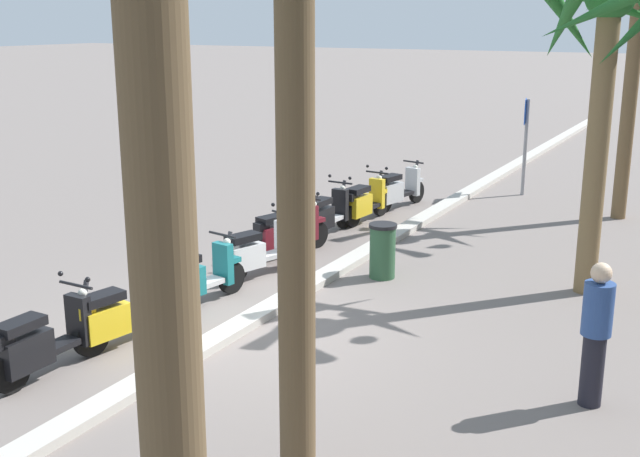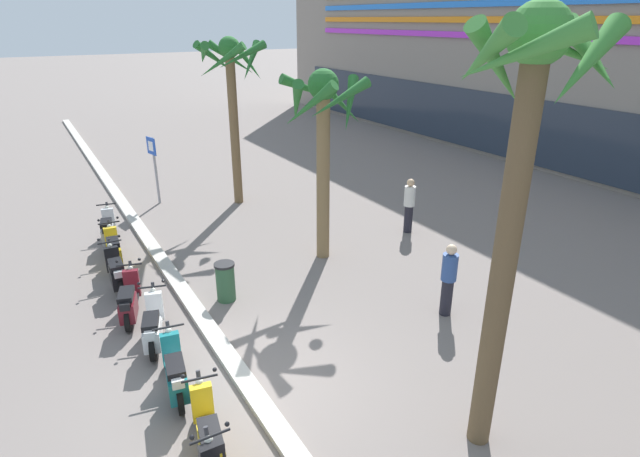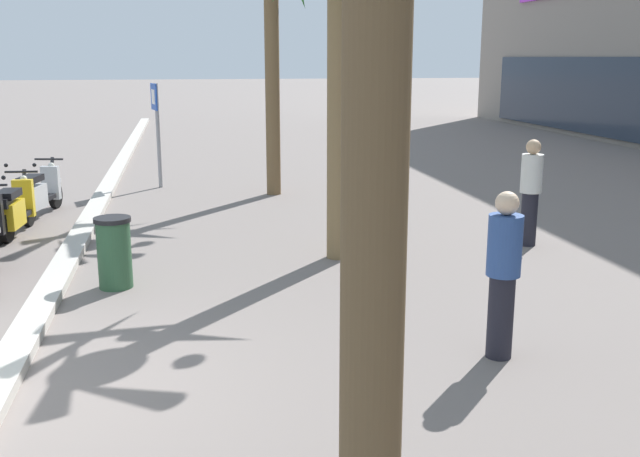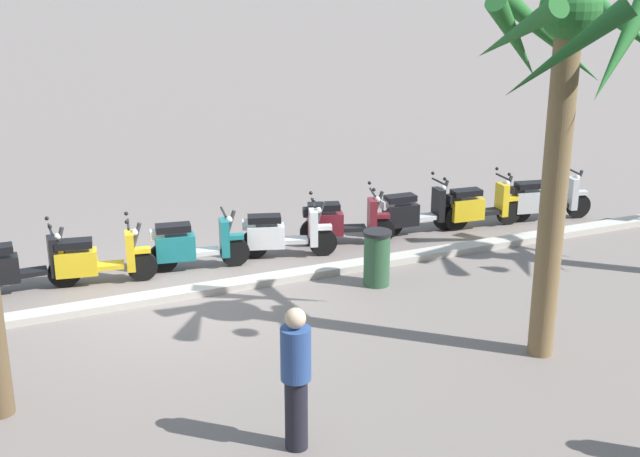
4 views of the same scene
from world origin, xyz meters
name	(u,v)px [view 4 (image 4 of 4)]	position (x,y,z in m)	size (l,w,h in m)	color
ground_plane	(181,299)	(0.00, 0.00, 0.00)	(200.00, 200.00, 0.00)	slate
curb_strip	(179,293)	(0.00, -0.10, 0.06)	(60.00, 0.36, 0.12)	#BCB7AD
scooter_silver_gap_after_mid	(543,199)	(-8.02, -1.09, 0.45)	(1.84, 0.69, 1.04)	black
scooter_yellow_lead_nearest	(478,207)	(-6.48, -1.21, 0.45)	(1.73, 0.56, 1.17)	black
scooter_black_second_in_line	(413,212)	(-5.08, -1.40, 0.45)	(1.75, 0.56, 1.17)	black
scooter_maroon_mid_front	(340,222)	(-3.49, -1.40, 0.45)	(1.78, 0.80, 1.17)	black
scooter_white_far_back	(281,234)	(-2.21, -1.20, 0.44)	(1.74, 0.79, 1.17)	black
scooter_teal_mid_centre	(191,245)	(-0.52, -1.23, 0.46)	(1.78, 0.63, 1.04)	black
scooter_yellow_mid_rear	(94,260)	(1.15, -1.21, 0.44)	(1.79, 0.66, 1.17)	black
scooter_black_tail_end	(15,266)	(2.40, -1.36, 0.46)	(1.81, 0.56, 1.17)	black
palm_tree_far_corner	(563,82)	(-4.09, 3.91, 3.78)	(2.14, 2.20, 5.06)	olive
pedestrian_by_palm_tree	(296,376)	(-0.09, 4.73, 0.91)	(0.34, 0.34, 1.71)	black
litter_bin	(377,257)	(-3.19, 0.71, 0.48)	(0.48, 0.48, 0.95)	#2D5638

